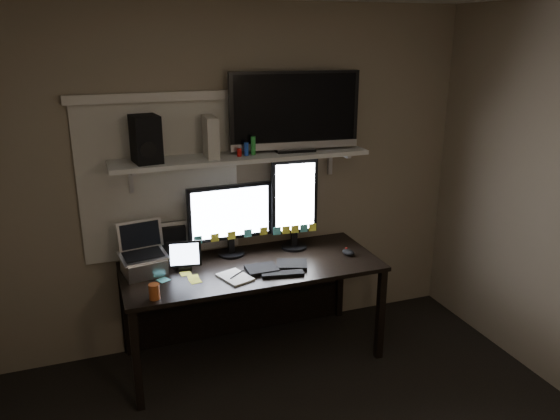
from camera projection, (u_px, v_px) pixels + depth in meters
name	position (u px, v px, depth m)	size (l,w,h in m)	color
back_wall	(236.00, 181.00, 4.01)	(3.60, 3.60, 0.00)	#766955
window_blinds	(160.00, 181.00, 3.81)	(1.10, 0.02, 1.10)	beige
desk	(248.00, 281.00, 4.00)	(1.80, 0.75, 0.73)	black
wall_shelf	(242.00, 157.00, 3.79)	(1.80, 0.35, 0.03)	beige
monitor_landscape	(230.00, 220.00, 3.93)	(0.62, 0.07, 0.55)	black
monitor_portrait	(294.00, 204.00, 4.04)	(0.35, 0.07, 0.70)	black
keyboard	(277.00, 267.00, 3.77)	(0.44, 0.17, 0.03)	black
mouse	(348.00, 252.00, 4.01)	(0.07, 0.11, 0.04)	black
notepad	(235.00, 277.00, 3.63)	(0.17, 0.23, 0.01)	silver
tablet	(184.00, 255.00, 3.74)	(0.23, 0.10, 0.20)	black
file_sorter	(170.00, 241.00, 3.89)	(0.22, 0.10, 0.27)	black
laptop	(143.00, 251.00, 3.63)	(0.30, 0.25, 0.34)	#B1B2B6
cup	(154.00, 292.00, 3.33)	(0.07, 0.07, 0.10)	#9C451C
sticky_notes	(178.00, 279.00, 3.61)	(0.31, 0.23, 0.00)	#FFFE45
tv	(295.00, 112.00, 3.83)	(0.93, 0.17, 0.56)	black
game_console	(210.00, 137.00, 3.68)	(0.07, 0.23, 0.28)	beige
speaker	(146.00, 139.00, 3.52)	(0.17, 0.20, 0.31)	black
bottles	(246.00, 147.00, 3.72)	(0.20, 0.05, 0.13)	#A50F0C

